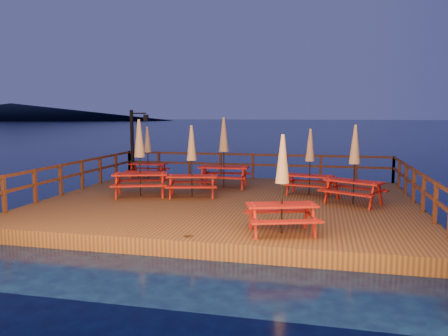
% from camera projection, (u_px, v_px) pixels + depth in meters
% --- Properties ---
extents(ground, '(500.00, 500.00, 0.00)m').
position_uv_depth(ground, '(230.00, 211.00, 14.61)').
color(ground, black).
rests_on(ground, ground).
extents(deck, '(12.00, 10.00, 0.40)m').
position_uv_depth(deck, '(230.00, 205.00, 14.59)').
color(deck, '#472F16').
rests_on(deck, ground).
extents(deck_piles, '(11.44, 9.44, 1.40)m').
position_uv_depth(deck_piles, '(230.00, 219.00, 14.65)').
color(deck_piles, '#381A11').
rests_on(deck_piles, ground).
extents(railing, '(11.80, 9.75, 1.10)m').
position_uv_depth(railing, '(240.00, 170.00, 16.19)').
color(railing, '#381A11').
rests_on(railing, deck).
extents(lamp_post, '(0.85, 0.18, 3.00)m').
position_uv_depth(lamp_post, '(135.00, 137.00, 19.93)').
color(lamp_post, black).
rests_on(lamp_post, deck).
extents(headland_left, '(180.00, 84.00, 9.00)m').
position_uv_depth(headland_left, '(11.00, 112.00, 233.08)').
color(headland_left, black).
rests_on(headland_left, ground).
extents(picnic_table_0, '(2.24, 2.03, 2.64)m').
position_uv_depth(picnic_table_0, '(140.00, 157.00, 14.91)').
color(picnic_table_0, maroon).
rests_on(picnic_table_0, deck).
extents(picnic_table_1, '(2.21, 2.08, 2.49)m').
position_uv_depth(picnic_table_1, '(354.00, 163.00, 13.56)').
color(picnic_table_1, maroon).
rests_on(picnic_table_1, deck).
extents(picnic_table_2, '(1.98, 1.79, 2.35)m').
position_uv_depth(picnic_table_2, '(282.00, 183.00, 10.23)').
color(picnic_table_2, maroon).
rests_on(picnic_table_2, deck).
extents(picnic_table_3, '(1.86, 1.63, 2.32)m').
position_uv_depth(picnic_table_3, '(310.00, 161.00, 15.18)').
color(picnic_table_3, maroon).
rests_on(picnic_table_3, deck).
extents(picnic_table_4, '(1.71, 1.45, 2.29)m').
position_uv_depth(picnic_table_4, '(148.00, 152.00, 18.90)').
color(picnic_table_4, maroon).
rests_on(picnic_table_4, deck).
extents(picnic_table_5, '(1.99, 1.77, 2.44)m').
position_uv_depth(picnic_table_5, '(192.00, 160.00, 14.83)').
color(picnic_table_5, maroon).
rests_on(picnic_table_5, deck).
extents(picnic_table_6, '(1.94, 1.61, 2.70)m').
position_uv_depth(picnic_table_6, '(224.00, 151.00, 16.71)').
color(picnic_table_6, maroon).
rests_on(picnic_table_6, deck).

